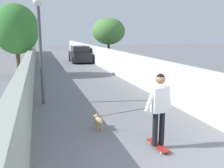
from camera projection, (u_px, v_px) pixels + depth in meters
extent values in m
plane|color=slate|center=(72.00, 72.00, 17.84)|extent=(80.00, 80.00, 0.00)
cube|color=#999E93|center=(31.00, 65.00, 15.03)|extent=(48.00, 0.30, 1.71)
cube|color=silver|center=(116.00, 63.00, 16.56)|extent=(48.00, 0.30, 1.58)
cylinder|color=brown|center=(18.00, 60.00, 15.71)|extent=(0.25, 0.25, 2.14)
ellipsoid|color=#387A33|center=(16.00, 29.00, 15.33)|extent=(2.76, 2.76, 3.09)
cylinder|color=brown|center=(109.00, 52.00, 23.49)|extent=(0.24, 0.24, 1.99)
ellipsoid|color=#4C843D|center=(109.00, 31.00, 23.11)|extent=(3.04, 3.04, 2.46)
cylinder|color=#4C4C51|center=(41.00, 57.00, 9.37)|extent=(0.12, 0.12, 3.69)
sphere|color=silver|center=(38.00, 1.00, 8.97)|extent=(0.36, 0.36, 0.36)
cube|color=maroon|center=(158.00, 145.00, 5.97)|extent=(0.81, 0.24, 0.02)
cylinder|color=beige|center=(150.00, 142.00, 6.21)|extent=(0.06, 0.03, 0.06)
cylinder|color=beige|center=(155.00, 142.00, 6.26)|extent=(0.06, 0.03, 0.06)
cylinder|color=beige|center=(161.00, 152.00, 5.69)|extent=(0.06, 0.03, 0.06)
cylinder|color=beige|center=(167.00, 151.00, 5.74)|extent=(0.06, 0.03, 0.06)
cylinder|color=black|center=(155.00, 129.00, 5.85)|extent=(0.14, 0.14, 0.82)
cylinder|color=black|center=(162.00, 128.00, 5.91)|extent=(0.14, 0.14, 0.82)
cube|color=white|center=(160.00, 100.00, 5.74)|extent=(0.24, 0.39, 0.59)
cylinder|color=white|center=(150.00, 99.00, 5.66)|extent=(0.11, 0.29, 0.58)
cylinder|color=white|center=(169.00, 98.00, 5.82)|extent=(0.10, 0.18, 0.59)
sphere|color=#9E7051|center=(160.00, 79.00, 5.64)|extent=(0.22, 0.22, 0.22)
sphere|color=black|center=(160.00, 78.00, 5.64)|extent=(0.19, 0.19, 0.19)
ellipsoid|color=tan|center=(99.00, 121.00, 7.05)|extent=(0.36, 0.24, 0.22)
sphere|color=tan|center=(96.00, 116.00, 7.25)|extent=(0.15, 0.15, 0.15)
cone|color=black|center=(95.00, 114.00, 7.22)|extent=(0.05, 0.05, 0.06)
cone|color=black|center=(97.00, 113.00, 7.25)|extent=(0.05, 0.05, 0.06)
cylinder|color=tan|center=(96.00, 126.00, 7.17)|extent=(0.04, 0.04, 0.18)
cylinder|color=tan|center=(99.00, 125.00, 7.21)|extent=(0.04, 0.04, 0.18)
cylinder|color=tan|center=(98.00, 128.00, 6.96)|extent=(0.04, 0.04, 0.18)
cylinder|color=tan|center=(102.00, 128.00, 7.00)|extent=(0.04, 0.04, 0.18)
cylinder|color=tan|center=(101.00, 121.00, 6.83)|extent=(0.14, 0.04, 0.13)
cylinder|color=black|center=(126.00, 112.00, 6.40)|extent=(1.53, 1.11, 0.66)
cube|color=black|center=(80.00, 56.00, 23.77)|extent=(3.95, 1.70, 0.80)
cube|color=#262B33|center=(80.00, 49.00, 23.63)|extent=(2.05, 1.50, 0.60)
cylinder|color=black|center=(70.00, 58.00, 24.74)|extent=(0.64, 0.22, 0.64)
cylinder|color=black|center=(86.00, 57.00, 25.19)|extent=(0.64, 0.22, 0.64)
cylinder|color=black|center=(74.00, 60.00, 22.44)|extent=(0.64, 0.22, 0.64)
cylinder|color=black|center=(91.00, 60.00, 22.88)|extent=(0.64, 0.22, 0.64)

